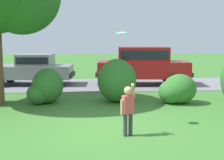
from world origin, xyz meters
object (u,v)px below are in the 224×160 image
object	(u,v)px
parked_sedan	(32,68)
child_thrower	(128,107)
parked_suv	(143,64)
frisbee	(122,33)

from	to	relation	value
parked_sedan	child_thrower	xyz separation A→B (m)	(3.84, -8.61, -0.13)
parked_suv	child_thrower	world-z (taller)	parked_suv
frisbee	child_thrower	bearing A→B (deg)	-86.15
parked_suv	child_thrower	size ratio (longest dim) A/B	3.76
parked_sedan	parked_suv	bearing A→B (deg)	-4.26
child_thrower	frisbee	bearing A→B (deg)	93.85
parked_sedan	parked_suv	size ratio (longest dim) A/B	0.93
parked_suv	parked_sedan	bearing A→B (deg)	175.74
parked_sedan	frisbee	size ratio (longest dim) A/B	15.94
parked_sedan	parked_suv	xyz separation A→B (m)	(5.60, -0.42, 0.23)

